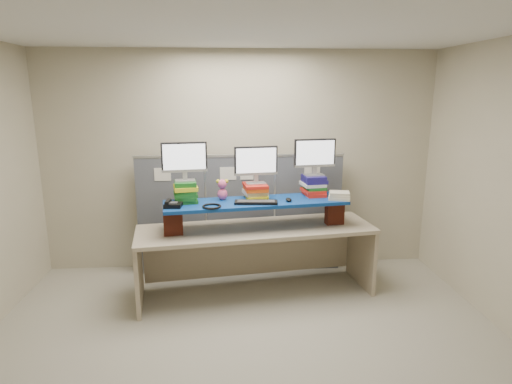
{
  "coord_description": "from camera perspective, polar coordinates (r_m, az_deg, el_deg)",
  "views": [
    {
      "loc": [
        -0.18,
        -3.44,
        2.3
      ],
      "look_at": [
        0.15,
        1.11,
        1.21
      ],
      "focal_mm": 30.0,
      "sensor_mm": 36.0,
      "label": 1
    }
  ],
  "objects": [
    {
      "name": "mouse",
      "position": [
        4.7,
        4.37,
        -1.02
      ],
      "size": [
        0.07,
        0.12,
        0.04
      ],
      "primitive_type": "ellipsoid",
      "rotation": [
        0.0,
        0.0,
        -0.01
      ],
      "color": "black",
      "rests_on": "blue_board"
    },
    {
      "name": "monitor_center",
      "position": [
        4.75,
        -0.01,
        3.93
      ],
      "size": [
        0.49,
        0.16,
        0.42
      ],
      "rotation": [
        0.0,
        0.0,
        0.14
      ],
      "color": "#B7B8BD",
      "rests_on": "book_stack_center"
    },
    {
      "name": "book_stack_left",
      "position": [
        4.71,
        -9.38,
        0.06
      ],
      "size": [
        0.29,
        0.32,
        0.23
      ],
      "color": "#195F1D",
      "rests_on": "blue_board"
    },
    {
      "name": "desk",
      "position": [
        4.85,
        -0.0,
        -6.58
      ],
      "size": [
        2.72,
        1.12,
        0.8
      ],
      "rotation": [
        0.0,
        0.0,
        0.14
      ],
      "color": "tan",
      "rests_on": "ground"
    },
    {
      "name": "binder_stack",
      "position": [
        4.86,
        11.05,
        -0.49
      ],
      "size": [
        0.27,
        0.24,
        0.08
      ],
      "rotation": [
        0.0,
        0.0,
        -0.24
      ],
      "color": "beige",
      "rests_on": "blue_board"
    },
    {
      "name": "headset",
      "position": [
        4.47,
        -5.93,
        -1.91
      ],
      "size": [
        0.24,
        0.24,
        0.02
      ],
      "primitive_type": "torus",
      "rotation": [
        0.0,
        0.0,
        -0.24
      ],
      "color": "black",
      "rests_on": "blue_board"
    },
    {
      "name": "room",
      "position": [
        3.56,
        -1.11,
        -1.22
      ],
      "size": [
        5.0,
        4.0,
        2.8
      ],
      "color": "#B8B097",
      "rests_on": "ground"
    },
    {
      "name": "book_stack_center",
      "position": [
        4.81,
        -0.05,
        0.16
      ],
      "size": [
        0.29,
        0.33,
        0.17
      ],
      "color": "yellow",
      "rests_on": "blue_board"
    },
    {
      "name": "cubicle_partition",
      "position": [
        5.44,
        -2.08,
        -2.93
      ],
      "size": [
        2.6,
        0.06,
        1.53
      ],
      "color": "#474B54",
      "rests_on": "ground"
    },
    {
      "name": "monitor_left",
      "position": [
        4.64,
        -9.54,
        4.34
      ],
      "size": [
        0.49,
        0.16,
        0.42
      ],
      "rotation": [
        0.0,
        0.0,
        0.14
      ],
      "color": "#B7B8BD",
      "rests_on": "book_stack_left"
    },
    {
      "name": "desk_phone",
      "position": [
        4.54,
        -11.06,
        -1.64
      ],
      "size": [
        0.19,
        0.17,
        0.07
      ],
      "rotation": [
        0.0,
        0.0,
        -0.08
      ],
      "color": "black",
      "rests_on": "blue_board"
    },
    {
      "name": "brick_pier_right",
      "position": [
        4.98,
        10.43,
        -2.69
      ],
      "size": [
        0.21,
        0.14,
        0.27
      ],
      "primitive_type": "cube",
      "rotation": [
        0.0,
        0.0,
        0.14
      ],
      "color": "maroon",
      "rests_on": "desk"
    },
    {
      "name": "book_stack_right",
      "position": [
        4.99,
        7.7,
        0.9
      ],
      "size": [
        0.3,
        0.32,
        0.23
      ],
      "color": "red",
      "rests_on": "blue_board"
    },
    {
      "name": "monitor_right",
      "position": [
        4.92,
        7.85,
        4.93
      ],
      "size": [
        0.49,
        0.16,
        0.42
      ],
      "rotation": [
        0.0,
        0.0,
        0.14
      ],
      "color": "#B7B8BD",
      "rests_on": "book_stack_right"
    },
    {
      "name": "keyboard",
      "position": [
        4.6,
        0.01,
        -1.36
      ],
      "size": [
        0.48,
        0.2,
        0.03
      ],
      "rotation": [
        0.0,
        0.0,
        -0.09
      ],
      "color": "black",
      "rests_on": "blue_board"
    },
    {
      "name": "plush_toy",
      "position": [
        4.74,
        -4.51,
        0.36
      ],
      "size": [
        0.14,
        0.1,
        0.23
      ],
      "rotation": [
        0.0,
        0.0,
        0.23
      ],
      "color": "#E8588A",
      "rests_on": "blue_board"
    },
    {
      "name": "blue_board",
      "position": [
        4.72,
        0.0,
        -1.4
      ],
      "size": [
        2.06,
        0.77,
        0.04
      ],
      "primitive_type": "cube",
      "rotation": [
        0.0,
        0.0,
        0.14
      ],
      "color": "navy",
      "rests_on": "brick_pier_left"
    },
    {
      "name": "brick_pier_left",
      "position": [
        4.62,
        -11.0,
        -3.98
      ],
      "size": [
        0.21,
        0.14,
        0.27
      ],
      "primitive_type": "cube",
      "rotation": [
        0.0,
        0.0,
        0.14
      ],
      "color": "maroon",
      "rests_on": "desk"
    }
  ]
}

